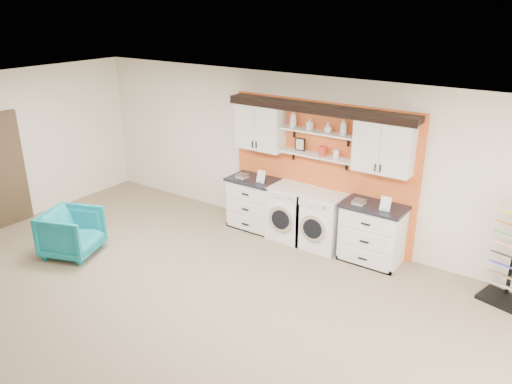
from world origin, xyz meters
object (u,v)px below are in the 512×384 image
Objects in this scene: washer at (291,212)px; armchair at (72,233)px; sample_rack at (507,269)px; base_cabinet_right at (372,233)px; base_cabinet_left at (255,203)px; dryer at (322,221)px.

washer is 1.14× the size of armchair.
armchair is (-6.09, -2.56, -0.11)m from sample_rack.
washer is 3.47m from sample_rack.
sample_rack is at bearing -0.72° from base_cabinet_right.
base_cabinet_left reaches higher than dryer.
base_cabinet_right reaches higher than washer.
base_cabinet_right is at bearing -0.00° from base_cabinet_left.
washer is 3.68m from armchair.
dryer is at bearing -72.20° from armchair.
washer is 0.61m from dryer.
armchair is at bearing -125.78° from base_cabinet_left.
sample_rack is at bearing -87.97° from armchair.
armchair is (-4.12, -2.58, -0.10)m from base_cabinet_right.
base_cabinet_left is at bearing 179.86° from dryer.
base_cabinet_left is 4.23m from sample_rack.
base_cabinet_right is 1.18× the size of armchair.
washer is at bearing -179.87° from base_cabinet_right.
washer is 0.64× the size of sample_rack.
sample_rack is at bearing -0.34° from base_cabinet_left.
base_cabinet_right is 0.66× the size of sample_rack.
base_cabinet_left is 0.98× the size of base_cabinet_right.
dryer is (-0.88, -0.00, -0.01)m from base_cabinet_right.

